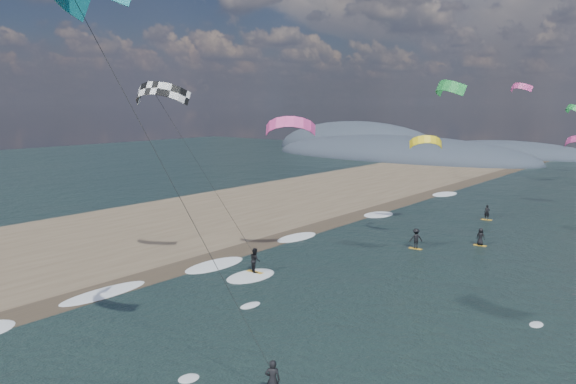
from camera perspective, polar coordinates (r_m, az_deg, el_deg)
The scene contains 9 objects.
ground at distance 27.08m, azimuth -15.11°, elevation -18.28°, with size 260.00×260.00×0.00m, color black.
sand_strip at distance 51.31m, azimuth -22.11°, elevation -5.47°, with size 26.00×240.00×0.00m, color brown.
wet_sand_strip at distance 41.58m, azimuth -13.85°, elevation -8.39°, with size 3.00×240.00×0.00m, color #382D23.
coastal_hills at distance 138.38m, azimuth 10.66°, elevation 3.84°, with size 80.00×41.00×15.00m.
kitesurfer_near_a at distance 20.79m, azimuth -17.84°, elevation 11.62°, with size 7.92×8.74×17.34m.
kitesurfer_near_b at distance 38.43m, azimuth -10.48°, elevation 4.53°, with size 7.21×8.66×14.23m.
far_kitesurfers at distance 51.77m, azimuth 15.72°, elevation -4.05°, with size 5.07×16.47×1.76m.
bg_kite_field at distance 74.32m, azimuth 23.69°, elevation 7.40°, with size 14.72×76.84×7.78m.
shoreline_surf at distance 43.63m, azimuth -7.90°, elevation -7.38°, with size 2.40×79.40×0.11m.
Camera 1 is at (19.69, -13.93, 12.31)m, focal length 35.00 mm.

